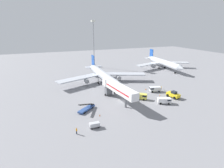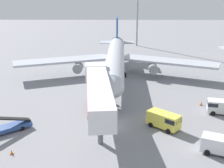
{
  "view_description": "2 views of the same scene",
  "coord_description": "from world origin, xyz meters",
  "px_view_note": "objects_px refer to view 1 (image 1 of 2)",
  "views": [
    {
      "loc": [
        -26.66,
        -56.67,
        26.49
      ],
      "look_at": [
        1.06,
        11.42,
        3.23
      ],
      "focal_mm": 29.27,
      "sensor_mm": 36.0,
      "label": 1
    },
    {
      "loc": [
        1.13,
        -37.94,
        18.4
      ],
      "look_at": [
        0.54,
        9.54,
        2.98
      ],
      "focal_mm": 46.91,
      "sensor_mm": 36.0,
      "label": 2
    }
  ],
  "objects_px": {
    "safety_cone_bravo": "(160,95)",
    "belt_loader_truck": "(87,108)",
    "baggage_cart_near_center": "(94,125)",
    "apron_light_mast": "(93,36)",
    "ground_crew_worker_midground": "(161,88)",
    "safety_cone_charlie": "(146,89)",
    "service_van_mid_right": "(141,96)",
    "jet_bridge": "(117,88)",
    "safety_cone_alpha": "(100,115)",
    "airplane_background": "(163,62)",
    "service_van_rear_right": "(155,89)",
    "ground_crew_worker_foreground": "(77,131)",
    "airplane_at_gate": "(103,75)",
    "service_van_far_center": "(165,100)",
    "pushback_tug": "(173,94)"
  },
  "relations": [
    {
      "from": "jet_bridge",
      "to": "service_van_mid_right",
      "type": "relative_size",
      "value": 4.44
    },
    {
      "from": "belt_loader_truck",
      "to": "apron_light_mast",
      "type": "distance_m",
      "value": 70.46
    },
    {
      "from": "ground_crew_worker_foreground",
      "to": "safety_cone_alpha",
      "type": "relative_size",
      "value": 3.08
    },
    {
      "from": "belt_loader_truck",
      "to": "safety_cone_bravo",
      "type": "distance_m",
      "value": 30.36
    },
    {
      "from": "baggage_cart_near_center",
      "to": "apron_light_mast",
      "type": "relative_size",
      "value": 0.09
    },
    {
      "from": "airplane_at_gate",
      "to": "ground_crew_worker_foreground",
      "type": "distance_m",
      "value": 43.81
    },
    {
      "from": "service_van_mid_right",
      "to": "baggage_cart_near_center",
      "type": "xyz_separation_m",
      "value": [
        -22.38,
        -13.0,
        -0.44
      ]
    },
    {
      "from": "ground_crew_worker_midground",
      "to": "airplane_background",
      "type": "bearing_deg",
      "value": 52.46
    },
    {
      "from": "airplane_at_gate",
      "to": "safety_cone_charlie",
      "type": "bearing_deg",
      "value": -47.49
    },
    {
      "from": "safety_cone_alpha",
      "to": "service_van_rear_right",
      "type": "bearing_deg",
      "value": 23.0
    },
    {
      "from": "jet_bridge",
      "to": "baggage_cart_near_center",
      "type": "bearing_deg",
      "value": -131.99
    },
    {
      "from": "jet_bridge",
      "to": "airplane_background",
      "type": "xyz_separation_m",
      "value": [
        49.23,
        38.57,
        -0.89
      ]
    },
    {
      "from": "airplane_at_gate",
      "to": "airplane_background",
      "type": "height_order",
      "value": "airplane_at_gate"
    },
    {
      "from": "belt_loader_truck",
      "to": "safety_cone_charlie",
      "type": "distance_m",
      "value": 30.93
    },
    {
      "from": "pushback_tug",
      "to": "baggage_cart_near_center",
      "type": "xyz_separation_m",
      "value": [
        -34.87,
        -9.8,
        -0.42
      ]
    },
    {
      "from": "ground_crew_worker_foreground",
      "to": "safety_cone_bravo",
      "type": "distance_m",
      "value": 38.93
    },
    {
      "from": "jet_bridge",
      "to": "apron_light_mast",
      "type": "relative_size",
      "value": 0.69
    },
    {
      "from": "safety_cone_charlie",
      "to": "belt_loader_truck",
      "type": "bearing_deg",
      "value": -160.81
    },
    {
      "from": "service_van_mid_right",
      "to": "safety_cone_charlie",
      "type": "relative_size",
      "value": 6.94
    },
    {
      "from": "service_van_mid_right",
      "to": "ground_crew_worker_midground",
      "type": "relative_size",
      "value": 2.91
    },
    {
      "from": "ground_crew_worker_midground",
      "to": "safety_cone_bravo",
      "type": "xyz_separation_m",
      "value": [
        -5.09,
        -5.93,
        -0.56
      ]
    },
    {
      "from": "service_van_far_center",
      "to": "apron_light_mast",
      "type": "height_order",
      "value": "apron_light_mast"
    },
    {
      "from": "service_van_rear_right",
      "to": "service_van_mid_right",
      "type": "relative_size",
      "value": 1.07
    },
    {
      "from": "ground_crew_worker_foreground",
      "to": "service_van_rear_right",
      "type": "bearing_deg",
      "value": 27.46
    },
    {
      "from": "jet_bridge",
      "to": "safety_cone_alpha",
      "type": "relative_size",
      "value": 34.71
    },
    {
      "from": "safety_cone_bravo",
      "to": "belt_loader_truck",
      "type": "bearing_deg",
      "value": -176.8
    },
    {
      "from": "belt_loader_truck",
      "to": "airplane_background",
      "type": "xyz_separation_m",
      "value": [
        61.68,
        41.82,
        3.41
      ]
    },
    {
      "from": "service_van_mid_right",
      "to": "baggage_cart_near_center",
      "type": "relative_size",
      "value": 1.73
    },
    {
      "from": "airplane_at_gate",
      "to": "airplane_background",
      "type": "xyz_separation_m",
      "value": [
        46.83,
        15.99,
        -0.08
      ]
    },
    {
      "from": "jet_bridge",
      "to": "pushback_tug",
      "type": "relative_size",
      "value": 3.81
    },
    {
      "from": "baggage_cart_near_center",
      "to": "safety_cone_charlie",
      "type": "relative_size",
      "value": 4.0
    },
    {
      "from": "airplane_at_gate",
      "to": "airplane_background",
      "type": "bearing_deg",
      "value": 18.85
    },
    {
      "from": "ground_crew_worker_foreground",
      "to": "ground_crew_worker_midground",
      "type": "bearing_deg",
      "value": 26.11
    },
    {
      "from": "airplane_at_gate",
      "to": "service_van_mid_right",
      "type": "bearing_deg",
      "value": -74.29
    },
    {
      "from": "airplane_background",
      "to": "ground_crew_worker_midground",
      "type": "bearing_deg",
      "value": -127.54
    },
    {
      "from": "safety_cone_alpha",
      "to": "safety_cone_bravo",
      "type": "xyz_separation_m",
      "value": [
        27.53,
        7.09,
        0.0
      ]
    },
    {
      "from": "service_van_mid_right",
      "to": "airplane_at_gate",
      "type": "bearing_deg",
      "value": 105.71
    },
    {
      "from": "service_van_far_center",
      "to": "safety_cone_alpha",
      "type": "distance_m",
      "value": 24.66
    },
    {
      "from": "ground_crew_worker_foreground",
      "to": "safety_cone_bravo",
      "type": "height_order",
      "value": "ground_crew_worker_foreground"
    },
    {
      "from": "baggage_cart_near_center",
      "to": "airplane_background",
      "type": "height_order",
      "value": "airplane_background"
    },
    {
      "from": "belt_loader_truck",
      "to": "ground_crew_worker_foreground",
      "type": "distance_m",
      "value": 13.93
    },
    {
      "from": "service_van_far_center",
      "to": "airplane_background",
      "type": "relative_size",
      "value": 0.12
    },
    {
      "from": "safety_cone_bravo",
      "to": "ground_crew_worker_foreground",
      "type": "bearing_deg",
      "value": -158.43
    },
    {
      "from": "safety_cone_bravo",
      "to": "safety_cone_alpha",
      "type": "bearing_deg",
      "value": -165.56
    },
    {
      "from": "airplane_at_gate",
      "to": "airplane_background",
      "type": "relative_size",
      "value": 1.12
    },
    {
      "from": "service_van_far_center",
      "to": "apron_light_mast",
      "type": "bearing_deg",
      "value": 94.44
    },
    {
      "from": "service_van_mid_right",
      "to": "safety_cone_charlie",
      "type": "height_order",
      "value": "service_van_mid_right"
    },
    {
      "from": "belt_loader_truck",
      "to": "service_van_mid_right",
      "type": "relative_size",
      "value": 1.44
    },
    {
      "from": "airplane_at_gate",
      "to": "apron_light_mast",
      "type": "bearing_deg",
      "value": 79.28
    },
    {
      "from": "belt_loader_truck",
      "to": "service_van_mid_right",
      "type": "distance_m",
      "value": 21.73
    }
  ]
}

